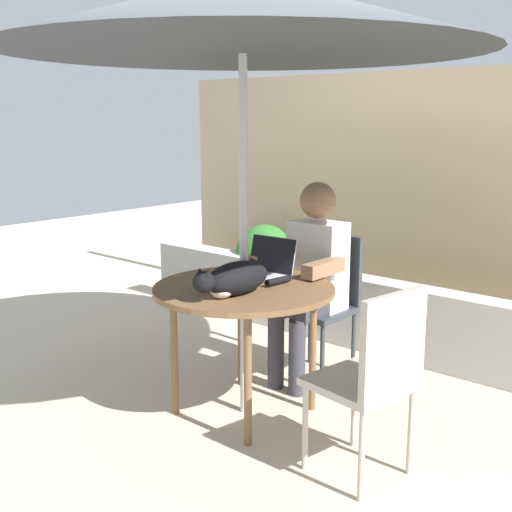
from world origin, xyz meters
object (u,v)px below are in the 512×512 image
object	(u,v)px
person_seated	(310,271)
potted_plant_near_fence	(264,266)
chair_empty	(375,370)
laptop	(267,265)
patio_table	(244,298)
cat	(234,279)
patio_umbrella	(243,15)
chair_occupied	(325,293)

from	to	relation	value
person_seated	potted_plant_near_fence	distance (m)	1.53
chair_empty	potted_plant_near_fence	size ratio (longest dim) A/B	1.20
chair_empty	laptop	xyz separation A→B (m)	(-0.96, 0.41, 0.26)
patio_table	chair_empty	world-z (taller)	chair_empty
chair_empty	cat	xyz separation A→B (m)	(-0.82, -0.03, 0.28)
patio_umbrella	chair_empty	bearing A→B (deg)	-8.66
patio_table	chair_occupied	world-z (taller)	chair_occupied
chair_empty	laptop	size ratio (longest dim) A/B	2.84
chair_occupied	laptop	bearing A→B (deg)	-97.33
patio_umbrella	chair_occupied	world-z (taller)	patio_umbrella
cat	potted_plant_near_fence	world-z (taller)	cat
patio_umbrella	chair_occupied	distance (m)	1.75
laptop	chair_occupied	bearing A→B (deg)	82.67
cat	chair_occupied	bearing A→B (deg)	94.97
patio_umbrella	potted_plant_near_fence	xyz separation A→B (m)	(-1.17, 1.54, -1.71)
chair_empty	person_seated	distance (m)	1.18
laptop	cat	bearing A→B (deg)	-71.67
chair_occupied	person_seated	xyz separation A→B (m)	(0.00, -0.16, 0.17)
patio_umbrella	laptop	size ratio (longest dim) A/B	7.86
patio_table	laptop	bearing A→B (deg)	103.22
chair_occupied	chair_empty	xyz separation A→B (m)	(0.90, -0.90, 0.00)
patio_umbrella	laptop	distance (m)	1.35
person_seated	cat	bearing A→B (deg)	-84.02
patio_umbrella	person_seated	distance (m)	1.53
patio_table	cat	bearing A→B (deg)	-63.92
person_seated	potted_plant_near_fence	size ratio (longest dim) A/B	1.66
potted_plant_near_fence	chair_occupied	bearing A→B (deg)	-33.89
chair_empty	cat	bearing A→B (deg)	-178.12
laptop	potted_plant_near_fence	bearing A→B (deg)	130.87
chair_empty	person_seated	world-z (taller)	person_seated
chair_occupied	cat	xyz separation A→B (m)	(0.08, -0.92, 0.28)
patio_table	person_seated	xyz separation A→B (m)	(0.00, 0.60, 0.04)
chair_occupied	laptop	xyz separation A→B (m)	(-0.06, -0.49, 0.26)
potted_plant_near_fence	laptop	bearing A→B (deg)	-49.13
chair_occupied	potted_plant_near_fence	distance (m)	1.41
chair_occupied	potted_plant_near_fence	bearing A→B (deg)	146.11
chair_occupied	potted_plant_near_fence	xyz separation A→B (m)	(-1.17, 0.78, -0.13)
patio_table	cat	xyz separation A→B (m)	(0.08, -0.16, 0.15)
chair_empty	patio_umbrella	bearing A→B (deg)	171.34
cat	potted_plant_near_fence	bearing A→B (deg)	126.13
chair_empty	person_seated	xyz separation A→B (m)	(-0.90, 0.74, 0.17)
person_seated	potted_plant_near_fence	bearing A→B (deg)	141.09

